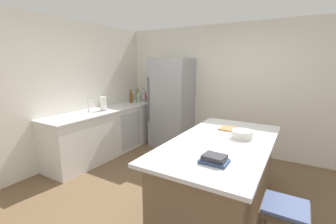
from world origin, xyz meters
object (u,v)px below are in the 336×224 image
Objects in this scene: cookbook_stack at (214,159)px; sink_faucet at (89,104)px; gin_bottle at (139,98)px; olive_oil_bottle at (137,96)px; bar_stool at (284,219)px; paper_towel_roll at (103,104)px; kitchen_island at (220,175)px; whiskey_bottle at (131,98)px; refrigerator at (172,103)px; hot_sauce_bottle at (146,98)px; cutting_board at (232,129)px; soda_bottle at (144,96)px; mixing_bowl at (242,134)px.

sink_faucet is at bearing 161.97° from cookbook_stack.
olive_oil_bottle is at bearing 140.81° from gin_bottle.
bar_stool is 2.21× the size of paper_towel_roll.
kitchen_island is 0.99m from bar_stool.
sink_faucet is 1.24m from whiskey_bottle.
whiskey_bottle reaches higher than bar_stool.
paper_towel_roll is 1.07× the size of gin_bottle.
sink_faucet is (-0.94, -1.47, 0.12)m from refrigerator.
hot_sauce_bottle is 0.65× the size of olive_oil_bottle.
whiskey_bottle is at bearing 159.72° from cutting_board.
soda_bottle is at bearing 144.44° from kitchen_island.
gin_bottle is (-2.50, 1.60, 0.58)m from kitchen_island.
bar_stool is 4.14m from hot_sauce_bottle.
hot_sauce_bottle is at bearing 85.76° from sink_faucet.
paper_towel_roll reaches higher than sink_faucet.
kitchen_island is 8.30× the size of cookbook_stack.
olive_oil_bottle is at bearing 155.95° from cutting_board.
olive_oil_bottle is at bearing 147.22° from kitchen_island.
hot_sauce_bottle reaches higher than bar_stool.
hot_sauce_bottle is 2.84m from cutting_board.
whiskey_bottle is at bearing -166.22° from refrigerator.
soda_bottle is at bearing 143.20° from bar_stool.
cookbook_stack is (2.73, -2.31, -0.11)m from olive_oil_bottle.
kitchen_island is 6.85× the size of soda_bottle.
cutting_board is at bearing -24.05° from olive_oil_bottle.
sink_faucet is 0.86× the size of cutting_board.
refrigerator reaches higher than gin_bottle.
kitchen_island is 1.10× the size of refrigerator.
bar_stool is 0.73m from cookbook_stack.
whiskey_bottle is 3.10m from mixing_bowl.
paper_towel_roll is at bearing 156.31° from cookbook_stack.
whiskey_bottle reaches higher than cookbook_stack.
hot_sauce_bottle is at bearing 136.37° from cookbook_stack.
kitchen_island is at bearing -36.79° from hot_sauce_bottle.
olive_oil_bottle is 0.19m from whiskey_bottle.
hot_sauce_bottle is 0.41m from whiskey_bottle.
mixing_bowl is at bearing -6.22° from paper_towel_roll.
bar_stool is at bearing -34.68° from olive_oil_bottle.
olive_oil_bottle is (-3.35, 2.32, 0.50)m from bar_stool.
hot_sauce_bottle is (-0.82, 0.15, 0.04)m from refrigerator.
hot_sauce_bottle reaches higher than cookbook_stack.
soda_bottle is (0.13, 1.53, -0.03)m from sink_faucet.
gin_bottle reaches higher than hot_sauce_bottle.
whiskey_bottle is 3.50m from cookbook_stack.
paper_towel_roll is 1.21× the size of cookbook_stack.
gin_bottle reaches higher than kitchen_island.
olive_oil_bottle is 1.14× the size of gin_bottle.
soda_bottle reaches higher than hot_sauce_bottle.
cookbook_stack is (0.13, -0.64, 0.48)m from kitchen_island.
hot_sauce_bottle is at bearing 91.11° from gin_bottle.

